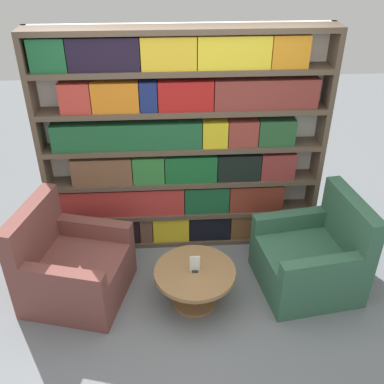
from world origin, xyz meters
name	(u,v)px	position (x,y,z in m)	size (l,w,h in m)	color
ground_plane	(191,324)	(0.00, 0.00, 0.00)	(14.00, 14.00, 0.00)	slate
bookshelf	(181,147)	(-0.02, 1.25, 1.12)	(2.76, 0.30, 2.27)	silver
armchair_left	(72,268)	(-1.07, 0.46, 0.31)	(1.04, 1.03, 0.93)	brown
armchair_right	(312,259)	(1.18, 0.46, 0.31)	(0.97, 0.95, 0.93)	#336047
coffee_table	(195,280)	(0.05, 0.27, 0.28)	(0.73, 0.73, 0.38)	olive
table_sign	(195,265)	(0.05, 0.27, 0.45)	(0.09, 0.06, 0.16)	black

